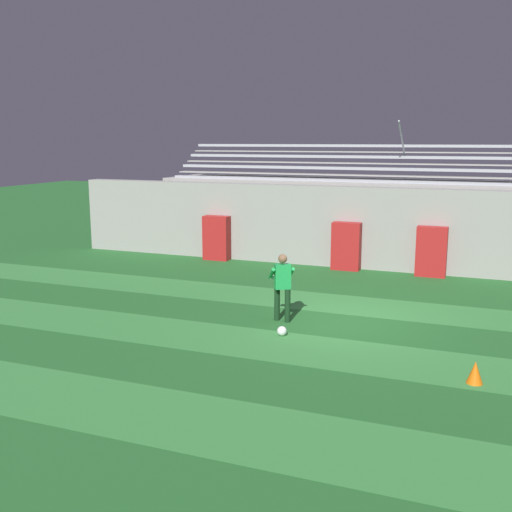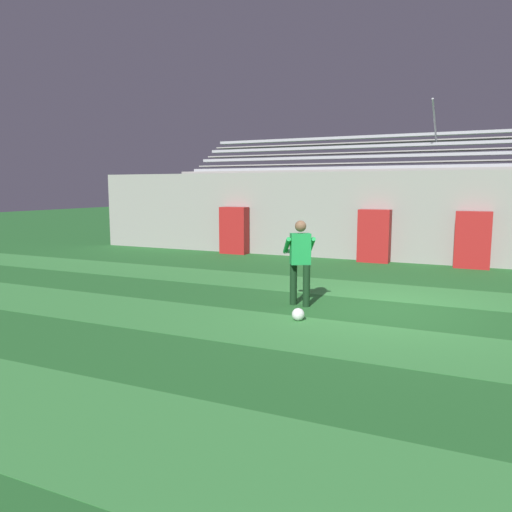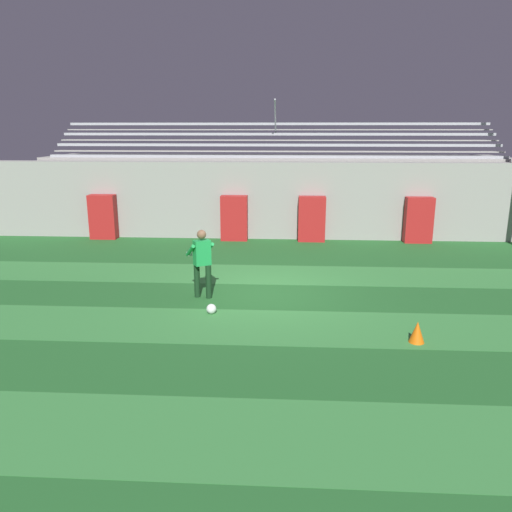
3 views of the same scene
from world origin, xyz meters
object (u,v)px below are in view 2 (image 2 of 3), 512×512
(padding_pillar_gate_left, at_px, (374,236))
(padding_pillar_far_left, at_px, (234,230))
(soccer_ball, at_px, (298,314))
(padding_pillar_gate_right, at_px, (473,240))
(goalkeeper, at_px, (300,257))

(padding_pillar_gate_left, distance_m, padding_pillar_far_left, 4.86)
(soccer_ball, bearing_deg, padding_pillar_far_left, 124.24)
(padding_pillar_gate_left, xyz_separation_m, soccer_ball, (0.23, -7.47, -0.70))
(padding_pillar_gate_right, height_order, goalkeeper, goalkeeper)
(soccer_ball, bearing_deg, padding_pillar_gate_left, 91.75)
(padding_pillar_gate_right, distance_m, goalkeeper, 7.03)
(padding_pillar_gate_left, height_order, padding_pillar_far_left, same)
(padding_pillar_far_left, xyz_separation_m, goalkeeper, (4.72, -6.38, 0.14))
(padding_pillar_gate_right, xyz_separation_m, soccer_ball, (-2.57, -7.47, -0.70))
(padding_pillar_gate_right, xyz_separation_m, goalkeeper, (-2.93, -6.38, 0.14))
(padding_pillar_far_left, height_order, goalkeeper, goalkeeper)
(padding_pillar_gate_left, distance_m, goalkeeper, 6.39)
(padding_pillar_gate_left, relative_size, padding_pillar_gate_right, 1.00)
(padding_pillar_gate_right, bearing_deg, padding_pillar_far_left, 180.00)
(goalkeeper, bearing_deg, padding_pillar_far_left, 126.48)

